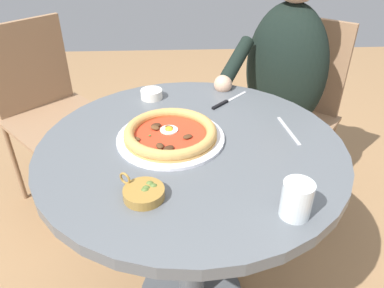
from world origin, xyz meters
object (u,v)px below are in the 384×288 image
olive_pan (144,193)px  cafe_chair_diner (292,100)px  water_glass (296,202)px  pizza_on_plate (170,134)px  dining_table (191,179)px  fork_utensil (288,131)px  cafe_chair_spare_near (46,101)px  steak_knife (225,102)px  ramekin_capers (152,94)px  diner_person (279,112)px

olive_pan → cafe_chair_diner: cafe_chair_diner is taller
water_glass → olive_pan: (-0.35, 0.08, -0.02)m
pizza_on_plate → water_glass: bearing=-50.0°
dining_table → fork_utensil: 0.34m
pizza_on_plate → cafe_chair_spare_near: bearing=131.7°
water_glass → steak_knife: bearing=98.9°
water_glass → ramekin_capers: bearing=119.3°
diner_person → cafe_chair_diner: size_ratio=1.33×
steak_knife → cafe_chair_diner: bearing=46.7°
dining_table → olive_pan: bearing=-118.1°
steak_knife → ramekin_capers: (-0.26, 0.05, 0.01)m
steak_knife → water_glass: bearing=-81.1°
pizza_on_plate → ramekin_capers: (-0.07, 0.29, -0.00)m
cafe_chair_diner → cafe_chair_spare_near: bearing=178.9°
dining_table → ramekin_capers: bearing=112.5°
diner_person → dining_table: bearing=-127.6°
ramekin_capers → steak_knife: bearing=-11.6°
water_glass → fork_utensil: bearing=76.8°
fork_utensil → cafe_chair_diner: bearing=71.0°
water_glass → cafe_chair_spare_near: (-0.88, 1.00, -0.22)m
pizza_on_plate → olive_pan: size_ratio=2.86×
ramekin_capers → olive_pan: olive_pan is taller
pizza_on_plate → diner_person: size_ratio=0.27×
ramekin_capers → olive_pan: bearing=-89.4°
steak_knife → cafe_chair_spare_near: (-0.79, 0.43, -0.19)m
dining_table → steak_knife: (0.13, 0.26, 0.14)m
ramekin_capers → olive_pan: (0.01, -0.55, -0.00)m
cafe_chair_spare_near → cafe_chair_diner: bearing=-1.1°
steak_knife → diner_person: 0.46m
dining_table → water_glass: 0.42m
ramekin_capers → fork_utensil: 0.51m
cafe_chair_spare_near → steak_knife: bearing=-28.8°
steak_knife → cafe_chair_diner: size_ratio=0.16×
pizza_on_plate → ramekin_capers: 0.30m
pizza_on_plate → water_glass: (0.28, -0.34, 0.02)m
water_glass → fork_utensil: 0.38m
diner_person → cafe_chair_spare_near: diner_person is taller
diner_person → cafe_chair_diner: 0.15m
water_glass → dining_table: bearing=125.4°
diner_person → water_glass: bearing=-103.2°
olive_pan → water_glass: bearing=-12.5°
olive_pan → fork_utensil: 0.52m
diner_person → steak_knife: bearing=-135.2°
cafe_chair_diner → water_glass: bearing=-106.9°
diner_person → olive_pan: bearing=-124.9°
dining_table → olive_pan: size_ratio=8.05×
steak_knife → olive_pan: olive_pan is taller
cafe_chair_diner → steak_knife: bearing=-133.3°
diner_person → cafe_chair_spare_near: (-1.08, 0.14, 0.01)m
water_glass → diner_person: (0.20, 0.86, -0.23)m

